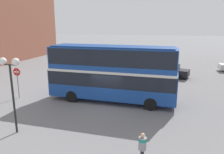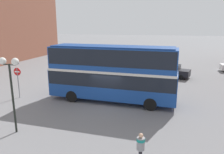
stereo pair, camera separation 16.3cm
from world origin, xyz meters
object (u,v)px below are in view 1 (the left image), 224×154
(double_decker_bus, at_px, (112,70))
(parked_car_kerb_far, at_px, (170,71))
(pedestrian_foreground, at_px, (142,145))
(no_entry_sign, at_px, (17,78))
(street_lamp_twin_globe, at_px, (10,73))

(double_decker_bus, bearing_deg, parked_car_kerb_far, 66.51)
(pedestrian_foreground, bearing_deg, double_decker_bus, -77.58)
(pedestrian_foreground, distance_m, parked_car_kerb_far, 18.25)
(pedestrian_foreground, bearing_deg, no_entry_sign, -41.27)
(double_decker_bus, bearing_deg, street_lamp_twin_globe, -120.00)
(parked_car_kerb_far, height_order, street_lamp_twin_globe, street_lamp_twin_globe)
(pedestrian_foreground, height_order, street_lamp_twin_globe, street_lamp_twin_globe)
(street_lamp_twin_globe, bearing_deg, no_entry_sign, 125.79)
(pedestrian_foreground, relative_size, street_lamp_twin_globe, 0.35)
(parked_car_kerb_far, bearing_deg, no_entry_sign, -124.76)
(no_entry_sign, bearing_deg, parked_car_kerb_far, 41.37)
(double_decker_bus, bearing_deg, no_entry_sign, -169.89)
(double_decker_bus, relative_size, parked_car_kerb_far, 2.30)
(pedestrian_foreground, xyz_separation_m, parked_car_kerb_far, (1.30, 18.20, -0.17))
(double_decker_bus, bearing_deg, pedestrian_foreground, -64.82)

